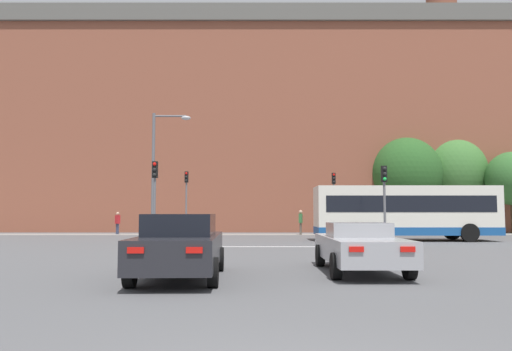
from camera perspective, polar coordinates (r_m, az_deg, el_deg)
name	(u,v)px	position (r m, az deg, el deg)	size (l,w,h in m)	color
stop_line_strip	(265,247)	(23.42, 1.06, -8.13)	(8.49, 0.30, 0.01)	silver
far_pavement	(262,234)	(36.72, 0.70, -6.74)	(69.43, 2.50, 0.01)	gray
brick_civic_building	(275,131)	(48.81, 2.23, 5.16)	(47.53, 16.11, 26.10)	brown
car_saloon_left	(181,245)	(12.25, -8.54, -7.91)	(2.06, 4.92, 1.54)	#232328
car_roadster_right	(360,247)	(13.65, 11.82, -7.97)	(1.96, 4.80, 1.31)	#9E9EA3
bus_crossing_lead	(405,212)	(29.47, 16.71, -3.98)	(10.07, 2.71, 3.06)	silver
traffic_light_far_right	(335,193)	(36.55, 8.97, -2.02)	(0.26, 0.31, 4.48)	slate
traffic_light_near_left	(155,189)	(24.50, -11.43, -1.48)	(0.26, 0.31, 4.06)	slate
traffic_light_near_right	(385,191)	(25.09, 14.54, -1.76)	(0.26, 0.31, 3.87)	slate
traffic_light_far_left	(187,192)	(36.54, -7.89, -1.93)	(0.26, 0.31, 4.58)	slate
street_lamp_junction	(161,163)	(26.73, -10.85, 1.43)	(2.03, 0.36, 6.85)	slate
pedestrian_waiting	(301,220)	(36.17, 5.20, -5.11)	(0.31, 0.44, 1.77)	brown
pedestrian_walking_east	(118,221)	(38.17, -15.47, -5.06)	(0.44, 0.44, 1.64)	#333851
tree_by_building	(453,173)	(45.05, 21.58, 0.30)	(5.70, 5.70, 7.94)	#4C3823
tree_distant	(407,174)	(42.50, 16.88, 0.16)	(5.67, 5.67, 7.72)	#4C3823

